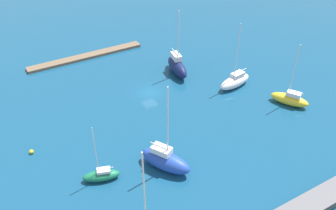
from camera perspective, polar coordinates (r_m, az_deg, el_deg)
The scene contains 8 objects.
water at distance 66.27m, azimuth -3.02°, elevation 2.01°, with size 160.00×160.00×0.00m, color navy.
pier_dock at distance 79.91m, azimuth -12.96°, elevation 7.59°, with size 25.11×2.25×0.57m, color brown.
sailboat_navy_far_north at distance 71.27m, azimuth 1.47°, elevation 6.25°, with size 3.54×8.22×13.30m.
sailboat_white_off_beacon at distance 68.47m, azimuth 10.68°, elevation 3.80°, with size 7.56×3.51×12.82m.
sailboat_blue_lone_north at distance 50.15m, azimuth -0.45°, elevation -8.79°, with size 6.16×8.03×13.73m.
sailboat_yellow_lone_south at distance 66.04m, azimuth 18.92°, elevation 0.92°, with size 5.25×6.83×11.48m.
sailboat_green_outer_mooring at distance 49.93m, azimuth -10.62°, elevation -10.98°, with size 5.32×3.28×9.10m.
mooring_buoy_yellow at distance 56.80m, azimuth -21.03°, elevation -7.00°, with size 0.65×0.65×0.65m, color yellow.
Camera 1 is at (24.37, 49.64, 36.53)m, focal length 38.06 mm.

